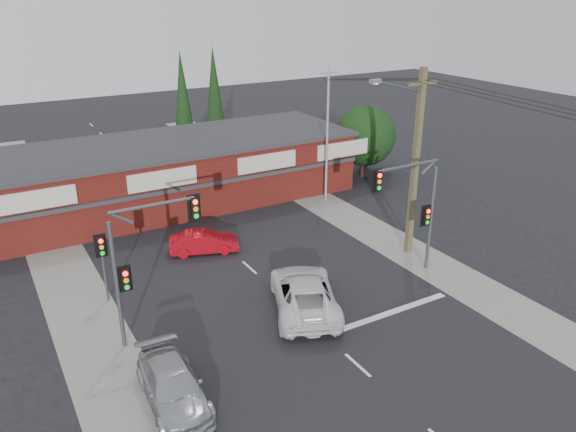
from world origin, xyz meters
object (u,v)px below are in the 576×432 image
red_sedan (204,242)px  silver_suv (173,386)px  white_suv (304,293)px  shop_building (159,174)px  utility_pole (414,158)px

red_sedan → silver_suv: bearing=171.2°
white_suv → shop_building: bearing=-61.9°
red_sedan → white_suv: bearing=-149.2°
silver_suv → utility_pole: utility_pole is taller
white_suv → utility_pole: (7.99, 2.21, 4.58)m
white_suv → shop_building: 16.32m
shop_building → utility_pole: 17.15m
silver_suv → shop_building: 20.14m
white_suv → utility_pole: utility_pole is taller
silver_suv → red_sedan: bearing=65.9°
utility_pole → white_suv: bearing=-164.6°
red_sedan → shop_building: size_ratio=0.14×
white_suv → silver_suv: (-7.24, -3.00, -0.14)m
silver_suv → utility_pole: bearing=22.0°
white_suv → red_sedan: bearing=-54.3°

